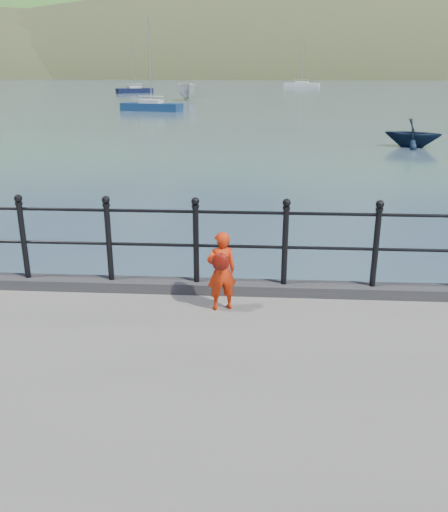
# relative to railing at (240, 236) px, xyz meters

# --- Properties ---
(ground) EXTENTS (600.00, 600.00, 0.00)m
(ground) POSITION_rel_railing_xyz_m (-0.00, 0.15, -1.82)
(ground) COLOR #2D4251
(ground) RESTS_ON ground
(kerb) EXTENTS (60.00, 0.30, 0.15)m
(kerb) POSITION_rel_railing_xyz_m (-0.00, -0.00, -0.75)
(kerb) COLOR #28282B
(kerb) RESTS_ON quay
(railing) EXTENTS (18.11, 0.11, 1.20)m
(railing) POSITION_rel_railing_xyz_m (0.00, 0.00, 0.00)
(railing) COLOR black
(railing) RESTS_ON kerb
(far_shore) EXTENTS (830.00, 200.00, 156.00)m
(far_shore) POSITION_rel_railing_xyz_m (38.34, 239.56, -24.39)
(far_shore) COLOR #333A21
(far_shore) RESTS_ON ground
(child) EXTENTS (0.44, 0.37, 1.04)m
(child) POSITION_rel_railing_xyz_m (-0.22, -0.55, -0.29)
(child) COLOR red
(child) RESTS_ON quay
(launch_white) EXTENTS (3.28, 5.65, 2.05)m
(launch_white) POSITION_rel_railing_xyz_m (-8.62, 59.76, -0.80)
(launch_white) COLOR silver
(launch_white) RESTS_ON ground
(launch_navy) EXTENTS (3.35, 3.12, 1.44)m
(launch_navy) POSITION_rel_railing_xyz_m (7.98, 21.67, -1.10)
(launch_navy) COLOR black
(launch_navy) RESTS_ON ground
(sailboat_deep) EXTENTS (7.06, 3.45, 9.94)m
(sailboat_deep) POSITION_rel_railing_xyz_m (7.88, 102.56, -1.48)
(sailboat_deep) COLOR beige
(sailboat_deep) RESTS_ON ground
(sailboat_left) EXTENTS (5.45, 4.28, 7.76)m
(sailboat_left) POSITION_rel_railing_xyz_m (-18.77, 76.67, -1.48)
(sailboat_left) COLOR black
(sailboat_left) RESTS_ON ground
(sailboat_port) EXTENTS (5.82, 3.08, 8.11)m
(sailboat_port) POSITION_rel_railing_xyz_m (-9.79, 43.75, -1.48)
(sailboat_port) COLOR navy
(sailboat_port) RESTS_ON ground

